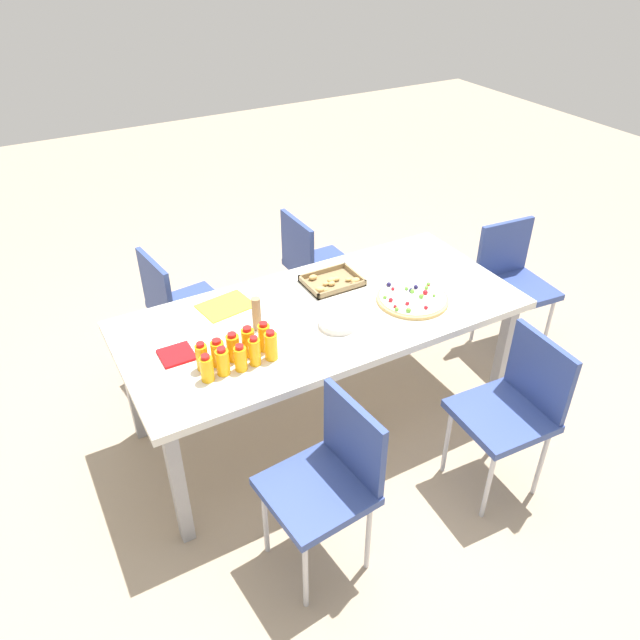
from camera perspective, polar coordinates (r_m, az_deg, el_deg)
ground_plane at (r=3.55m, az=0.25°, el=-9.11°), size 12.00×12.00×0.00m
party_table at (r=3.13m, az=0.28°, el=-0.16°), size 2.03×0.92×0.73m
chair_end at (r=4.03m, az=17.42°, el=3.83°), size 0.43×0.43×0.83m
chair_far_right at (r=4.01m, az=-0.62°, el=5.40°), size 0.41×0.41×0.83m
chair_near_left at (r=2.59m, az=0.91°, el=-14.25°), size 0.43×0.43×0.83m
chair_near_right at (r=3.03m, az=17.66°, el=-7.40°), size 0.42×0.42×0.83m
chair_far_left at (r=3.67m, az=-13.02°, el=1.46°), size 0.45×0.45×0.83m
juice_bottle_0 at (r=2.67m, az=-10.50°, el=-4.46°), size 0.06×0.06×0.13m
juice_bottle_1 at (r=2.69m, az=-9.05°, el=-3.85°), size 0.06×0.06×0.14m
juice_bottle_2 at (r=2.70m, az=-7.42°, el=-3.55°), size 0.06×0.06×0.13m
juice_bottle_3 at (r=2.72m, az=-6.11°, el=-2.93°), size 0.05×0.05×0.15m
juice_bottle_4 at (r=2.75m, az=-4.58°, el=-2.40°), size 0.06×0.06×0.15m
juice_bottle_5 at (r=2.73m, az=-10.93°, el=-3.38°), size 0.05×0.05×0.14m
juice_bottle_6 at (r=2.74m, az=-9.49°, el=-3.05°), size 0.06×0.06×0.14m
juice_bottle_7 at (r=2.76m, az=-8.10°, el=-2.54°), size 0.06×0.06×0.14m
juice_bottle_8 at (r=2.78m, az=-6.71°, el=-2.04°), size 0.06×0.06×0.15m
juice_bottle_9 at (r=2.80m, az=-5.21°, el=-1.59°), size 0.06×0.06×0.15m
fruit_pizza at (r=3.20m, az=8.59°, el=1.99°), size 0.37×0.37×0.05m
snack_tray at (r=3.31m, az=1.13°, el=3.55°), size 0.30×0.23×0.04m
plate_stack at (r=2.98m, az=1.72°, el=-0.20°), size 0.19×0.19×0.03m
napkin_stack at (r=2.86m, az=-13.20°, el=-3.16°), size 0.15×0.15×0.01m
cardboard_tube at (r=2.93m, az=-5.93°, el=0.57°), size 0.04×0.04×0.17m
paper_folder at (r=3.17m, az=-8.78°, el=1.31°), size 0.29×0.24×0.01m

